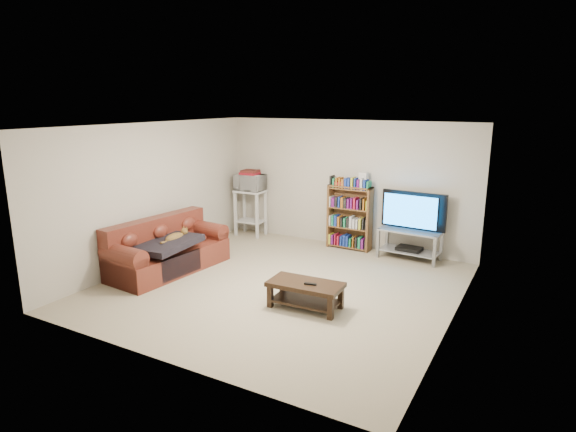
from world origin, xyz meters
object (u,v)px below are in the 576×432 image
Objects in this scene: sofa at (166,252)px; coffee_table at (305,290)px; tv_stand at (410,239)px; bookshelf at (350,216)px.

coffee_table is (2.71, -0.23, -0.05)m from sofa.
coffee_table is at bearing -99.99° from tv_stand.
sofa is 1.72× the size of bookshelf.
sofa is 1.90× the size of tv_stand.
bookshelf reaches higher than coffee_table.
bookshelf is at bearing 54.63° from sofa.
bookshelf is at bearing 179.85° from tv_stand.
coffee_table is 0.93× the size of tv_stand.
bookshelf reaches higher than sofa.
coffee_table is at bearing 0.20° from sofa.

